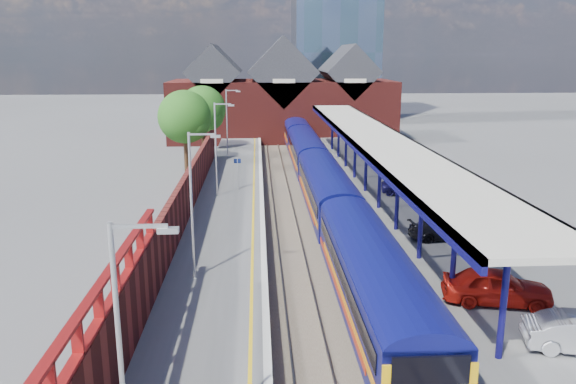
# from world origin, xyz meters

# --- Properties ---
(ground) EXTENTS (240.00, 240.00, 0.00)m
(ground) POSITION_xyz_m (0.00, 30.00, 0.00)
(ground) COLOR #5B5B5E
(ground) RESTS_ON ground
(ballast_bed) EXTENTS (6.00, 76.00, 0.06)m
(ballast_bed) POSITION_xyz_m (0.00, 20.00, 0.03)
(ballast_bed) COLOR #473D33
(ballast_bed) RESTS_ON ground
(rails) EXTENTS (4.51, 76.00, 0.14)m
(rails) POSITION_xyz_m (0.00, 20.00, 0.12)
(rails) COLOR slate
(rails) RESTS_ON ground
(left_platform) EXTENTS (5.00, 76.00, 1.00)m
(left_platform) POSITION_xyz_m (-5.50, 20.00, 0.50)
(left_platform) COLOR #565659
(left_platform) RESTS_ON ground
(right_platform) EXTENTS (6.00, 76.00, 1.00)m
(right_platform) POSITION_xyz_m (6.00, 20.00, 0.50)
(right_platform) COLOR #565659
(right_platform) RESTS_ON ground
(coping_left) EXTENTS (0.30, 76.00, 0.05)m
(coping_left) POSITION_xyz_m (-3.15, 20.00, 1.02)
(coping_left) COLOR silver
(coping_left) RESTS_ON left_platform
(coping_right) EXTENTS (0.30, 76.00, 0.05)m
(coping_right) POSITION_xyz_m (3.15, 20.00, 1.02)
(coping_right) COLOR silver
(coping_right) RESTS_ON right_platform
(yellow_line) EXTENTS (0.14, 76.00, 0.01)m
(yellow_line) POSITION_xyz_m (-3.75, 20.00, 1.01)
(yellow_line) COLOR yellow
(yellow_line) RESTS_ON left_platform
(train) EXTENTS (2.87, 65.90, 3.45)m
(train) POSITION_xyz_m (1.49, 27.64, 2.12)
(train) COLOR #0C0E56
(train) RESTS_ON ground
(canopy) EXTENTS (4.50, 52.00, 4.48)m
(canopy) POSITION_xyz_m (5.48, 21.95, 5.25)
(canopy) COLOR #100E51
(canopy) RESTS_ON right_platform
(lamp_post_a) EXTENTS (1.48, 0.18, 7.00)m
(lamp_post_a) POSITION_xyz_m (-6.36, -8.00, 4.99)
(lamp_post_a) COLOR #A5A8AA
(lamp_post_a) RESTS_ON left_platform
(lamp_post_b) EXTENTS (1.48, 0.18, 7.00)m
(lamp_post_b) POSITION_xyz_m (-6.36, 6.00, 4.99)
(lamp_post_b) COLOR #A5A8AA
(lamp_post_b) RESTS_ON left_platform
(lamp_post_c) EXTENTS (1.48, 0.18, 7.00)m
(lamp_post_c) POSITION_xyz_m (-6.36, 22.00, 4.99)
(lamp_post_c) COLOR #A5A8AA
(lamp_post_c) RESTS_ON left_platform
(lamp_post_d) EXTENTS (1.48, 0.18, 7.00)m
(lamp_post_d) POSITION_xyz_m (-6.36, 38.00, 4.99)
(lamp_post_d) COLOR #A5A8AA
(lamp_post_d) RESTS_ON left_platform
(platform_sign) EXTENTS (0.55, 0.08, 2.50)m
(platform_sign) POSITION_xyz_m (-5.00, 24.00, 2.69)
(platform_sign) COLOR #A5A8AA
(platform_sign) RESTS_ON left_platform
(brick_wall) EXTENTS (0.35, 50.00, 3.86)m
(brick_wall) POSITION_xyz_m (-8.10, 13.54, 2.45)
(brick_wall) COLOR #571917
(brick_wall) RESTS_ON left_platform
(station_building) EXTENTS (30.00, 12.12, 13.78)m
(station_building) POSITION_xyz_m (0.00, 58.00, 5.45)
(station_building) COLOR #571917
(station_building) RESTS_ON ground
(glass_tower) EXTENTS (14.20, 14.20, 40.30)m
(glass_tower) POSITION_xyz_m (10.00, 80.00, 20.20)
(glass_tower) COLOR #48667C
(glass_tower) RESTS_ON ground
(tree_near) EXTENTS (5.20, 5.20, 8.10)m
(tree_near) POSITION_xyz_m (-10.35, 35.91, 5.35)
(tree_near) COLOR #382314
(tree_near) RESTS_ON ground
(tree_far) EXTENTS (5.20, 5.20, 8.10)m
(tree_far) POSITION_xyz_m (-9.35, 43.91, 5.35)
(tree_far) COLOR #382314
(tree_far) RESTS_ON ground
(parked_car_red) EXTENTS (4.81, 2.75, 1.54)m
(parked_car_red) POSITION_xyz_m (6.74, 2.40, 1.77)
(parked_car_red) COLOR #AF170E
(parked_car_red) RESTS_ON right_platform
(parked_car_dark) EXTENTS (4.03, 1.89, 1.14)m
(parked_car_dark) POSITION_xyz_m (7.24, 11.04, 1.57)
(parked_car_dark) COLOR black
(parked_car_dark) RESTS_ON right_platform
(parked_car_blue) EXTENTS (4.54, 2.80, 1.17)m
(parked_car_blue) POSITION_xyz_m (8.14, 21.70, 1.59)
(parked_car_blue) COLOR navy
(parked_car_blue) RESTS_ON right_platform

